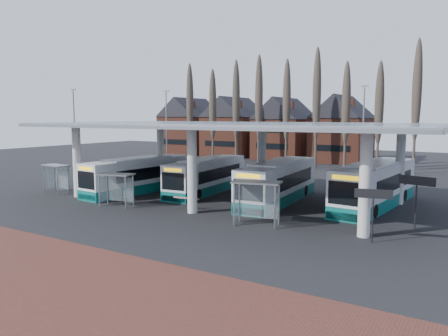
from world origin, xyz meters
The scene contains 17 objects.
ground centered at (0.00, 0.00, 0.00)m, with size 140.00×140.00×0.00m, color black.
station_canopy centered at (0.00, 8.00, 5.68)m, with size 32.00×16.00×6.34m.
poplar_row centered at (0.00, 33.00, 8.78)m, with size 45.10×1.10×14.50m.
townhouse_row centered at (-15.75, 44.00, 5.94)m, with size 36.80×10.30×12.25m.
lamp_post_a centered at (-18.00, 22.00, 5.34)m, with size 0.80×0.16×10.17m.
lamp_post_b centered at (6.00, 26.00, 5.34)m, with size 0.80×0.16×10.17m.
lamp_post_d centered at (-26.00, 14.00, 5.34)m, with size 0.80×0.16×10.17m.
bus_0 centered at (-9.22, 7.11, 1.49)m, with size 3.35×11.53×3.16m.
bus_1 centered at (-3.87, 10.25, 1.46)m, with size 3.28×11.30×3.10m.
bus_2 centered at (3.53, 9.52, 1.56)m, with size 3.37×12.04×3.30m.
bus_3 centered at (10.65, 11.53, 1.62)m, with size 3.75×12.53×3.43m.
shelter_0 centered at (-15.43, 3.10, 1.82)m, with size 2.85×1.71×2.50m.
shelter_1 centered at (-6.35, 1.49, 1.83)m, with size 2.93×1.88×2.52m.
shelter_2 centered at (5.52, 1.82, 2.05)m, with size 3.29×2.14×2.81m.
info_sign_0 centered at (12.68, 1.56, 2.47)m, with size 1.95×0.56×2.95m.
info_sign_1 centered at (14.23, 6.02, 2.72)m, with size 2.15×0.62×3.25m.
barrier centered at (-0.86, 3.06, 0.82)m, with size 2.11×0.71×1.06m.
Camera 1 is at (17.88, -22.42, 6.84)m, focal length 35.00 mm.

